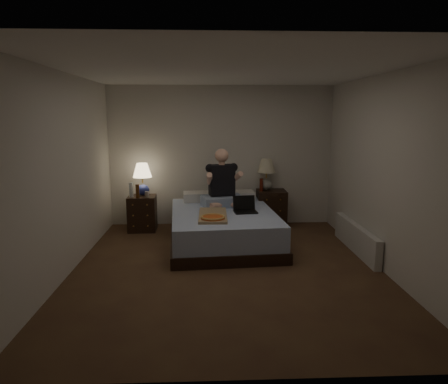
{
  "coord_description": "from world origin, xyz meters",
  "views": [
    {
      "loc": [
        -0.25,
        -4.94,
        1.96
      ],
      "look_at": [
        0.0,
        0.9,
        0.85
      ],
      "focal_mm": 32.0,
      "sensor_mm": 36.0,
      "label": 1
    }
  ],
  "objects_px": {
    "soda_can": "(147,194)",
    "radiator": "(356,238)",
    "bed": "(223,227)",
    "lamp_right": "(266,175)",
    "water_bottle": "(131,190)",
    "beer_bottle_right": "(261,185)",
    "person": "(223,178)",
    "laptop": "(246,205)",
    "pizza_box": "(213,218)",
    "nightstand_right": "(271,209)",
    "lamp_left": "(143,179)",
    "nightstand_left": "(142,213)",
    "beer_bottle_left": "(137,191)"
  },
  "relations": [
    {
      "from": "lamp_left",
      "to": "soda_can",
      "type": "xyz_separation_m",
      "value": [
        0.09,
        -0.19,
        -0.23
      ]
    },
    {
      "from": "water_bottle",
      "to": "beer_bottle_right",
      "type": "relative_size",
      "value": 1.09
    },
    {
      "from": "lamp_right",
      "to": "water_bottle",
      "type": "relative_size",
      "value": 2.24
    },
    {
      "from": "water_bottle",
      "to": "soda_can",
      "type": "distance_m",
      "value": 0.28
    },
    {
      "from": "bed",
      "to": "water_bottle",
      "type": "xyz_separation_m",
      "value": [
        -1.53,
        0.71,
        0.48
      ]
    },
    {
      "from": "laptop",
      "to": "radiator",
      "type": "bearing_deg",
      "value": -19.7
    },
    {
      "from": "soda_can",
      "to": "radiator",
      "type": "height_order",
      "value": "soda_can"
    },
    {
      "from": "water_bottle",
      "to": "pizza_box",
      "type": "height_order",
      "value": "water_bottle"
    },
    {
      "from": "bed",
      "to": "nightstand_right",
      "type": "height_order",
      "value": "nightstand_right"
    },
    {
      "from": "pizza_box",
      "to": "radiator",
      "type": "xyz_separation_m",
      "value": [
        2.1,
        0.11,
        -0.36
      ]
    },
    {
      "from": "nightstand_right",
      "to": "soda_can",
      "type": "height_order",
      "value": "soda_can"
    },
    {
      "from": "nightstand_right",
      "to": "water_bottle",
      "type": "distance_m",
      "value": 2.48
    },
    {
      "from": "bed",
      "to": "nightstand_left",
      "type": "relative_size",
      "value": 3.4
    },
    {
      "from": "radiator",
      "to": "lamp_left",
      "type": "bearing_deg",
      "value": 158.24
    },
    {
      "from": "beer_bottle_left",
      "to": "nightstand_right",
      "type": "bearing_deg",
      "value": 7.56
    },
    {
      "from": "laptop",
      "to": "beer_bottle_left",
      "type": "bearing_deg",
      "value": 149.88
    },
    {
      "from": "bed",
      "to": "lamp_right",
      "type": "relative_size",
      "value": 3.7
    },
    {
      "from": "water_bottle",
      "to": "laptop",
      "type": "relative_size",
      "value": 0.74
    },
    {
      "from": "lamp_left",
      "to": "laptop",
      "type": "xyz_separation_m",
      "value": [
        1.7,
        -0.96,
        -0.25
      ]
    },
    {
      "from": "nightstand_right",
      "to": "lamp_left",
      "type": "bearing_deg",
      "value": -177.28
    },
    {
      "from": "lamp_left",
      "to": "pizza_box",
      "type": "xyz_separation_m",
      "value": [
        1.19,
        -1.43,
        -0.33
      ]
    },
    {
      "from": "water_bottle",
      "to": "beer_bottle_right",
      "type": "height_order",
      "value": "beer_bottle_right"
    },
    {
      "from": "beer_bottle_left",
      "to": "soda_can",
      "type": "bearing_deg",
      "value": 14.71
    },
    {
      "from": "bed",
      "to": "lamp_left",
      "type": "xyz_separation_m",
      "value": [
        -1.36,
        0.86,
        0.63
      ]
    },
    {
      "from": "beer_bottle_right",
      "to": "person",
      "type": "bearing_deg",
      "value": -144.17
    },
    {
      "from": "bed",
      "to": "pizza_box",
      "type": "relative_size",
      "value": 2.73
    },
    {
      "from": "lamp_left",
      "to": "water_bottle",
      "type": "bearing_deg",
      "value": -140.08
    },
    {
      "from": "bed",
      "to": "radiator",
      "type": "relative_size",
      "value": 1.3
    },
    {
      "from": "bed",
      "to": "lamp_left",
      "type": "height_order",
      "value": "lamp_left"
    },
    {
      "from": "nightstand_left",
      "to": "beer_bottle_right",
      "type": "distance_m",
      "value": 2.14
    },
    {
      "from": "laptop",
      "to": "beer_bottle_right",
      "type": "bearing_deg",
      "value": 62.31
    },
    {
      "from": "person",
      "to": "soda_can",
      "type": "bearing_deg",
      "value": 154.04
    },
    {
      "from": "water_bottle",
      "to": "nightstand_right",
      "type": "bearing_deg",
      "value": 5.32
    },
    {
      "from": "soda_can",
      "to": "beer_bottle_left",
      "type": "xyz_separation_m",
      "value": [
        -0.15,
        -0.04,
        0.06
      ]
    },
    {
      "from": "nightstand_left",
      "to": "beer_bottle_left",
      "type": "bearing_deg",
      "value": -105.63
    },
    {
      "from": "bed",
      "to": "laptop",
      "type": "relative_size",
      "value": 6.1
    },
    {
      "from": "bed",
      "to": "nightstand_right",
      "type": "xyz_separation_m",
      "value": [
        0.91,
        0.94,
        0.07
      ]
    },
    {
      "from": "laptop",
      "to": "radiator",
      "type": "height_order",
      "value": "laptop"
    },
    {
      "from": "soda_can",
      "to": "pizza_box",
      "type": "bearing_deg",
      "value": -48.53
    },
    {
      "from": "lamp_right",
      "to": "laptop",
      "type": "bearing_deg",
      "value": -113.23
    },
    {
      "from": "lamp_right",
      "to": "pizza_box",
      "type": "relative_size",
      "value": 0.74
    },
    {
      "from": "bed",
      "to": "radiator",
      "type": "xyz_separation_m",
      "value": [
        1.94,
        -0.46,
        -0.06
      ]
    },
    {
      "from": "nightstand_left",
      "to": "radiator",
      "type": "distance_m",
      "value": 3.54
    },
    {
      "from": "lamp_right",
      "to": "beer_bottle_right",
      "type": "xyz_separation_m",
      "value": [
        -0.1,
        -0.1,
        -0.17
      ]
    },
    {
      "from": "nightstand_left",
      "to": "water_bottle",
      "type": "xyz_separation_m",
      "value": [
        -0.16,
        -0.08,
        0.43
      ]
    },
    {
      "from": "radiator",
      "to": "laptop",
      "type": "bearing_deg",
      "value": 167.59
    },
    {
      "from": "beer_bottle_right",
      "to": "pizza_box",
      "type": "height_order",
      "value": "beer_bottle_right"
    },
    {
      "from": "bed",
      "to": "beer_bottle_right",
      "type": "relative_size",
      "value": 9.02
    },
    {
      "from": "pizza_box",
      "to": "person",
      "type": "bearing_deg",
      "value": 80.37
    },
    {
      "from": "radiator",
      "to": "bed",
      "type": "bearing_deg",
      "value": 166.77
    }
  ]
}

